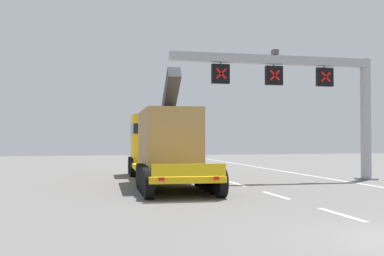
{
  "coord_description": "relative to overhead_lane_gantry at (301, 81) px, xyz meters",
  "views": [
    {
      "loc": [
        -6.92,
        -8.85,
        2.19
      ],
      "look_at": [
        -1.83,
        13.8,
        2.73
      ],
      "focal_mm": 44.48,
      "sensor_mm": 36.0,
      "label": 1
    }
  ],
  "objects": [
    {
      "name": "lane_markings",
      "position": [
        -3.84,
        3.88,
        -5.26
      ],
      "size": [
        0.2,
        50.85,
        0.01
      ],
      "color": "silver",
      "rests_on": "ground"
    },
    {
      "name": "edge_line_right",
      "position": [
        2.06,
        -2.24,
        -5.27
      ],
      "size": [
        0.2,
        63.0,
        0.01
      ],
      "primitive_type": "cube",
      "color": "silver",
      "rests_on": "ground"
    },
    {
      "name": "overhead_lane_gantry",
      "position": [
        0.0,
        0.0,
        0.0
      ],
      "size": [
        11.28,
        0.9,
        6.85
      ],
      "color": "#9EA0A5",
      "rests_on": "ground"
    },
    {
      "name": "heavy_haul_truck_yellow",
      "position": [
        -7.18,
        1.44,
        -3.28
      ],
      "size": [
        3.47,
        14.14,
        5.3
      ],
      "color": "yellow",
      "rests_on": "ground"
    }
  ]
}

